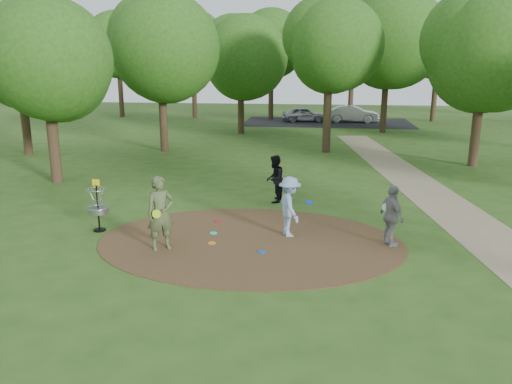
# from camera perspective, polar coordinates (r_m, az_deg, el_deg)

# --- Properties ---
(ground) EXTENTS (100.00, 100.00, 0.00)m
(ground) POSITION_cam_1_polar(r_m,az_deg,el_deg) (13.77, -0.70, -5.67)
(ground) COLOR #2D5119
(ground) RESTS_ON ground
(dirt_clearing) EXTENTS (8.40, 8.40, 0.02)m
(dirt_clearing) POSITION_cam_1_polar(r_m,az_deg,el_deg) (13.77, -0.70, -5.63)
(dirt_clearing) COLOR #47301C
(dirt_clearing) RESTS_ON ground
(footpath) EXTENTS (7.55, 39.89, 0.01)m
(footpath) POSITION_cam_1_polar(r_m,az_deg,el_deg) (16.17, 23.95, -3.86)
(footpath) COLOR #8C7A5B
(footpath) RESTS_ON ground
(parking_lot) EXTENTS (14.00, 8.00, 0.01)m
(parking_lot) POSITION_cam_1_polar(r_m,az_deg,el_deg) (43.05, 8.09, 7.90)
(parking_lot) COLOR black
(parking_lot) RESTS_ON ground
(player_observer_with_disc) EXTENTS (0.86, 0.80, 1.97)m
(player_observer_with_disc) POSITION_cam_1_polar(r_m,az_deg,el_deg) (13.13, -10.85, -2.40)
(player_observer_with_disc) COLOR #4C5A34
(player_observer_with_disc) RESTS_ON ground
(player_throwing_with_disc) EXTENTS (1.20, 1.27, 1.71)m
(player_throwing_with_disc) POSITION_cam_1_polar(r_m,az_deg,el_deg) (13.99, 3.87, -1.69)
(player_throwing_with_disc) COLOR #8FAAD6
(player_throwing_with_disc) RESTS_ON ground
(player_walking_with_disc) EXTENTS (0.72, 0.88, 1.67)m
(player_walking_with_disc) POSITION_cam_1_polar(r_m,az_deg,el_deg) (17.47, 2.15, 1.50)
(player_walking_with_disc) COLOR black
(player_walking_with_disc) RESTS_ON ground
(player_waiting_with_disc) EXTENTS (0.79, 1.06, 1.67)m
(player_waiting_with_disc) POSITION_cam_1_polar(r_m,az_deg,el_deg) (13.65, 15.25, -2.67)
(player_waiting_with_disc) COLOR gray
(player_waiting_with_disc) RESTS_ON ground
(disc_ground_cyan) EXTENTS (0.22, 0.22, 0.02)m
(disc_ground_cyan) POSITION_cam_1_polar(r_m,az_deg,el_deg) (14.40, -4.90, -4.69)
(disc_ground_cyan) COLOR #1BD9CE
(disc_ground_cyan) RESTS_ON dirt_clearing
(disc_ground_blue) EXTENTS (0.22, 0.22, 0.02)m
(disc_ground_blue) POSITION_cam_1_polar(r_m,az_deg,el_deg) (12.95, 0.66, -6.85)
(disc_ground_blue) COLOR blue
(disc_ground_blue) RESTS_ON dirt_clearing
(disc_ground_red) EXTENTS (0.22, 0.22, 0.02)m
(disc_ground_red) POSITION_cam_1_polar(r_m,az_deg,el_deg) (15.47, -4.35, -3.33)
(disc_ground_red) COLOR red
(disc_ground_red) RESTS_ON dirt_clearing
(car_left) EXTENTS (3.90, 2.10, 1.26)m
(car_left) POSITION_cam_1_polar(r_m,az_deg,el_deg) (43.23, 5.48, 8.83)
(car_left) COLOR #9A9AA1
(car_left) RESTS_ON ground
(car_right) EXTENTS (4.34, 1.59, 1.42)m
(car_right) POSITION_cam_1_polar(r_m,az_deg,el_deg) (43.27, 10.99, 8.75)
(car_right) COLOR #93979A
(car_right) RESTS_ON ground
(disc_ground_orange) EXTENTS (0.22, 0.22, 0.02)m
(disc_ground_orange) POSITION_cam_1_polar(r_m,az_deg,el_deg) (13.62, -5.08, -5.82)
(disc_ground_orange) COLOR orange
(disc_ground_orange) RESTS_ON dirt_clearing
(disc_golf_basket) EXTENTS (0.63, 0.63, 1.54)m
(disc_golf_basket) POSITION_cam_1_polar(r_m,az_deg,el_deg) (15.10, -17.67, -1.08)
(disc_golf_basket) COLOR black
(disc_golf_basket) RESTS_ON ground
(tree_ring) EXTENTS (36.77, 45.54, 9.65)m
(tree_ring) POSITION_cam_1_polar(r_m,az_deg,el_deg) (24.80, 8.37, 15.37)
(tree_ring) COLOR #332316
(tree_ring) RESTS_ON ground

